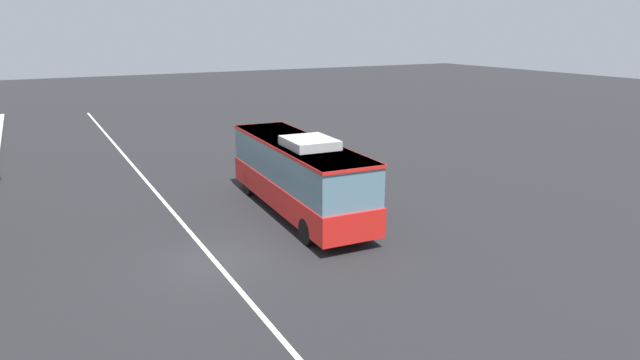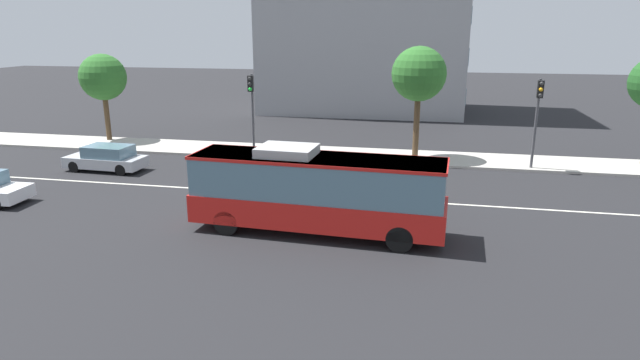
{
  "view_description": "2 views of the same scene",
  "coord_description": "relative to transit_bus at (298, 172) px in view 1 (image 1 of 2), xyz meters",
  "views": [
    {
      "loc": [
        -16.65,
        4.94,
        7.63
      ],
      "look_at": [
        1.02,
        -4.65,
        1.99
      ],
      "focal_mm": 30.39,
      "sensor_mm": 36.0,
      "label": 1
    },
    {
      "loc": [
        7.23,
        -24.37,
        7.87
      ],
      "look_at": [
        3.27,
        -4.8,
        2.21
      ],
      "focal_mm": 30.07,
      "sensor_mm": 36.0,
      "label": 2
    }
  ],
  "objects": [
    {
      "name": "ground_plane",
      "position": [
        -3.11,
        4.74,
        -1.81
      ],
      "size": [
        160.0,
        160.0,
        0.0
      ],
      "primitive_type": "plane",
      "color": "black"
    },
    {
      "name": "lane_centre_line",
      "position": [
        -3.11,
        4.74,
        -1.8
      ],
      "size": [
        76.0,
        0.16,
        0.01
      ],
      "primitive_type": "cube",
      "color": "silver",
      "rests_on": "ground_plane"
    },
    {
      "name": "transit_bus",
      "position": [
        0.0,
        0.0,
        0.0
      ],
      "size": [
        10.12,
        3.03,
        3.46
      ],
      "rotation": [
        0.0,
        0.0,
        -0.05
      ],
      "color": "red",
      "rests_on": "ground_plane"
    }
  ]
}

